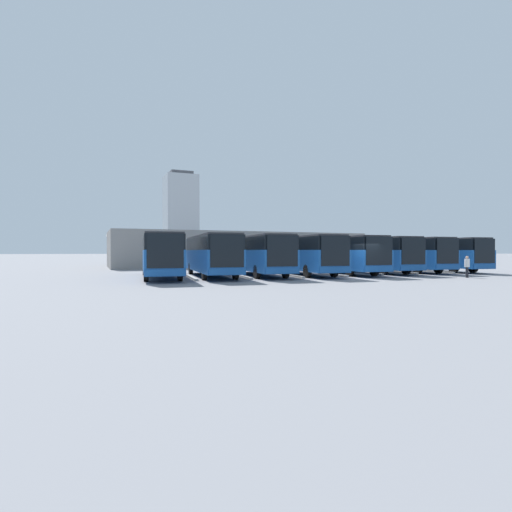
% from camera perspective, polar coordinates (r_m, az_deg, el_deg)
% --- Properties ---
extents(ground_plane, '(600.00, 600.00, 0.00)m').
position_cam_1_polar(ground_plane, '(29.94, 14.76, -3.10)').
color(ground_plane, gray).
extents(bus_0, '(3.73, 12.36, 3.16)m').
position_cam_1_polar(bus_0, '(43.30, 24.08, 0.37)').
color(bus_0, '#19519E').
rests_on(bus_0, ground_plane).
extents(curb_divider_0, '(0.77, 5.03, 0.15)m').
position_cam_1_polar(curb_divider_0, '(40.73, 24.06, -2.03)').
color(curb_divider_0, '#B2B2AD').
rests_on(curb_divider_0, ground_plane).
extents(bus_1, '(3.73, 12.36, 3.16)m').
position_cam_1_polar(bus_1, '(40.89, 20.04, 0.37)').
color(bus_1, '#19519E').
rests_on(bus_1, ground_plane).
extents(curb_divider_1, '(0.77, 5.03, 0.15)m').
position_cam_1_polar(curb_divider_1, '(38.32, 19.74, -2.18)').
color(curb_divider_1, '#B2B2AD').
rests_on(curb_divider_1, ground_plane).
extents(bus_2, '(3.73, 12.36, 3.16)m').
position_cam_1_polar(bus_2, '(38.27, 16.01, 0.37)').
color(bus_2, '#19519E').
rests_on(bus_2, ground_plane).
extents(curb_divider_2, '(0.77, 5.03, 0.15)m').
position_cam_1_polar(curb_divider_2, '(35.72, 15.39, -2.37)').
color(curb_divider_2, '#B2B2AD').
rests_on(curb_divider_2, ground_plane).
extents(bus_3, '(3.73, 12.36, 3.16)m').
position_cam_1_polar(bus_3, '(35.51, 11.79, 0.36)').
color(bus_3, '#19519E').
rests_on(bus_3, ground_plane).
extents(curb_divider_3, '(0.77, 5.03, 0.15)m').
position_cam_1_polar(curb_divider_3, '(33.01, 10.80, -2.61)').
color(curb_divider_3, '#B2B2AD').
rests_on(curb_divider_3, ground_plane).
extents(bus_4, '(3.73, 12.36, 3.16)m').
position_cam_1_polar(bus_4, '(33.43, 6.47, 0.35)').
color(bus_4, '#19519E').
rests_on(bus_4, ground_plane).
extents(curb_divider_4, '(0.77, 5.03, 0.15)m').
position_cam_1_polar(curb_divider_4, '(31.00, 4.99, -2.81)').
color(curb_divider_4, '#B2B2AD').
rests_on(curb_divider_4, ground_plane).
extents(bus_5, '(3.73, 12.36, 3.16)m').
position_cam_1_polar(bus_5, '(32.20, 0.11, 0.35)').
color(bus_5, '#19519E').
rests_on(bus_5, ground_plane).
extents(curb_divider_5, '(0.77, 5.03, 0.15)m').
position_cam_1_polar(curb_divider_5, '(29.88, -1.95, -2.94)').
color(curb_divider_5, '#B2B2AD').
rests_on(curb_divider_5, ground_plane).
extents(bus_6, '(3.73, 12.36, 3.16)m').
position_cam_1_polar(bus_6, '(31.03, -6.48, 0.33)').
color(bus_6, '#19519E').
rests_on(bus_6, ground_plane).
extents(curb_divider_6, '(0.77, 5.03, 0.15)m').
position_cam_1_polar(curb_divider_6, '(28.87, -9.14, -3.07)').
color(curb_divider_6, '#B2B2AD').
rests_on(curb_divider_6, ground_plane).
extents(bus_7, '(3.73, 12.36, 3.16)m').
position_cam_1_polar(bus_7, '(30.36, -13.51, 0.31)').
color(bus_7, '#19519E').
rests_on(bus_7, ground_plane).
extents(pedestrian, '(0.50, 0.50, 1.62)m').
position_cam_1_polar(pedestrian, '(33.53, 27.92, -1.26)').
color(pedestrian, black).
rests_on(pedestrian, ground_plane).
extents(station_building, '(32.47, 14.95, 4.38)m').
position_cam_1_polar(station_building, '(53.61, -2.71, 0.95)').
color(station_building, gray).
rests_on(station_building, ground_plane).
extents(office_tower, '(20.46, 20.46, 54.47)m').
position_cam_1_polar(office_tower, '(270.84, -10.72, 5.89)').
color(office_tower, '#ADB2B7').
rests_on(office_tower, ground_plane).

